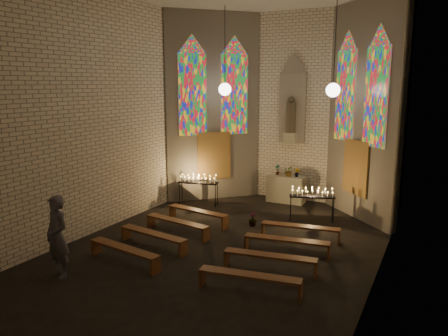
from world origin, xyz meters
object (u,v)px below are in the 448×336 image
(aisle_flower_pot, at_px, (253,219))
(votive_stand_left, at_px, (198,180))
(altar, at_px, (286,189))
(votive_stand_right, at_px, (312,194))
(visitor, at_px, (57,236))

(aisle_flower_pot, xyz_separation_m, votive_stand_left, (-2.74, 1.32, 0.70))
(altar, relative_size, votive_stand_right, 0.95)
(aisle_flower_pot, height_order, votive_stand_left, votive_stand_left)
(votive_stand_right, xyz_separation_m, visitor, (-4.08, -6.67, 0.06))
(aisle_flower_pot, bearing_deg, altar, 89.95)
(altar, bearing_deg, visitor, -106.83)
(aisle_flower_pot, relative_size, votive_stand_left, 0.30)
(votive_stand_right, relative_size, visitor, 0.77)
(visitor, bearing_deg, aisle_flower_pot, 76.68)
(altar, xyz_separation_m, votive_stand_left, (-2.74, -1.85, 0.42))
(altar, height_order, votive_stand_right, votive_stand_right)
(aisle_flower_pot, height_order, votive_stand_right, votive_stand_right)
(aisle_flower_pot, height_order, visitor, visitor)
(altar, distance_m, visitor, 8.91)
(altar, xyz_separation_m, votive_stand_right, (1.51, -1.85, 0.41))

